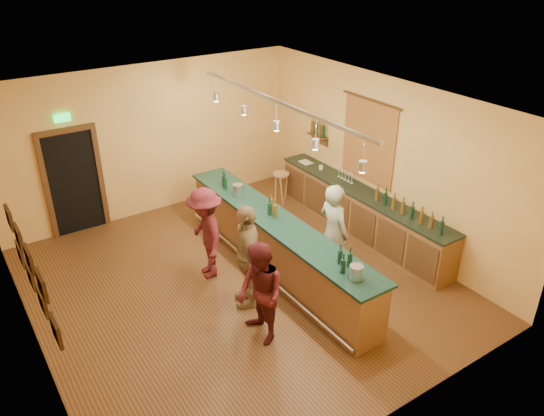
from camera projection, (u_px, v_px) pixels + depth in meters
floor at (239, 284)px, 9.25m from camera, size 7.00×7.00×0.00m
ceiling at (232, 105)px, 7.78m from camera, size 6.50×7.00×0.02m
wall_back at (152, 140)px, 11.10m from camera, size 6.50×0.02×3.20m
wall_front at (394, 319)px, 5.93m from camera, size 6.50×0.02×3.20m
wall_left at (21, 265)px, 6.91m from camera, size 0.02×7.00×3.20m
wall_right at (383, 160)px, 10.12m from camera, size 0.02×7.00×3.20m
doorway at (73, 180)px, 10.46m from camera, size 1.15×0.09×2.48m
tapestry at (369, 142)px, 10.29m from camera, size 0.03×1.40×1.60m
bottle_shelf at (318, 131)px, 11.46m from camera, size 0.17×0.55×0.54m
picture_grid at (31, 268)px, 6.22m from camera, size 0.06×2.20×0.70m
back_counter at (361, 212)px, 10.63m from camera, size 0.60×4.55×1.27m
tasting_bar at (276, 242)px, 9.36m from camera, size 0.73×5.10×1.38m
pendant_track at (277, 111)px, 8.27m from camera, size 0.11×4.60×0.50m
bartender at (333, 232)px, 9.07m from camera, size 0.46×0.68×1.79m
customer_a at (260, 294)px, 7.67m from camera, size 0.66×0.82×1.61m
customer_b at (247, 256)px, 8.41m from camera, size 0.83×1.14×1.79m
customer_c at (206, 233)px, 9.15m from camera, size 0.82×1.19×1.68m
bar_stool at (281, 179)px, 11.80m from camera, size 0.36×0.36×0.74m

